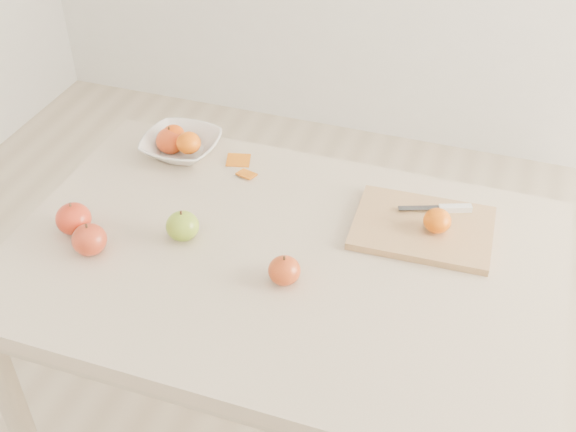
% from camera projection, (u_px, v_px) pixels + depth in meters
% --- Properties ---
extents(table, '(1.20, 0.80, 0.75)m').
position_uv_depth(table, '(281.00, 287.00, 1.64)').
color(table, beige).
rests_on(table, ground).
extents(cutting_board, '(0.32, 0.24, 0.02)m').
position_uv_depth(cutting_board, '(423.00, 228.00, 1.63)').
color(cutting_board, tan).
rests_on(cutting_board, table).
extents(board_tangerine, '(0.06, 0.06, 0.05)m').
position_uv_depth(board_tangerine, '(437.00, 221.00, 1.59)').
color(board_tangerine, '#D35907').
rests_on(board_tangerine, cutting_board).
extents(fruit_bowl, '(0.20, 0.20, 0.05)m').
position_uv_depth(fruit_bowl, '(181.00, 146.00, 1.87)').
color(fruit_bowl, white).
rests_on(fruit_bowl, table).
extents(bowl_tangerine_near, '(0.06, 0.06, 0.05)m').
position_uv_depth(bowl_tangerine_near, '(173.00, 135.00, 1.87)').
color(bowl_tangerine_near, '#CD4407').
rests_on(bowl_tangerine_near, fruit_bowl).
extents(bowl_tangerine_far, '(0.06, 0.06, 0.06)m').
position_uv_depth(bowl_tangerine_far, '(189.00, 143.00, 1.84)').
color(bowl_tangerine_far, '#DF5107').
rests_on(bowl_tangerine_far, fruit_bowl).
extents(orange_peel_a, '(0.07, 0.06, 0.01)m').
position_uv_depth(orange_peel_a, '(238.00, 162.00, 1.85)').
color(orange_peel_a, '#C7610E').
rests_on(orange_peel_a, table).
extents(orange_peel_b, '(0.05, 0.05, 0.01)m').
position_uv_depth(orange_peel_b, '(247.00, 175.00, 1.81)').
color(orange_peel_b, '#C8610E').
rests_on(orange_peel_b, table).
extents(paring_knife, '(0.17, 0.07, 0.01)m').
position_uv_depth(paring_knife, '(449.00, 208.00, 1.66)').
color(paring_knife, white).
rests_on(paring_knife, cutting_board).
extents(apple_green, '(0.07, 0.07, 0.07)m').
position_uv_depth(apple_green, '(183.00, 226.00, 1.60)').
color(apple_green, '#588819').
rests_on(apple_green, table).
extents(apple_red_e, '(0.07, 0.07, 0.06)m').
position_uv_depth(apple_red_e, '(284.00, 270.00, 1.49)').
color(apple_red_e, maroon).
rests_on(apple_red_e, table).
extents(apple_red_a, '(0.08, 0.08, 0.07)m').
position_uv_depth(apple_red_a, '(170.00, 141.00, 1.87)').
color(apple_red_a, '#A31707').
rests_on(apple_red_a, table).
extents(apple_red_b, '(0.08, 0.08, 0.07)m').
position_uv_depth(apple_red_b, '(89.00, 240.00, 1.56)').
color(apple_red_b, maroon).
rests_on(apple_red_b, table).
extents(apple_red_d, '(0.08, 0.08, 0.07)m').
position_uv_depth(apple_red_d, '(74.00, 219.00, 1.61)').
color(apple_red_d, '#A11513').
rests_on(apple_red_d, table).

